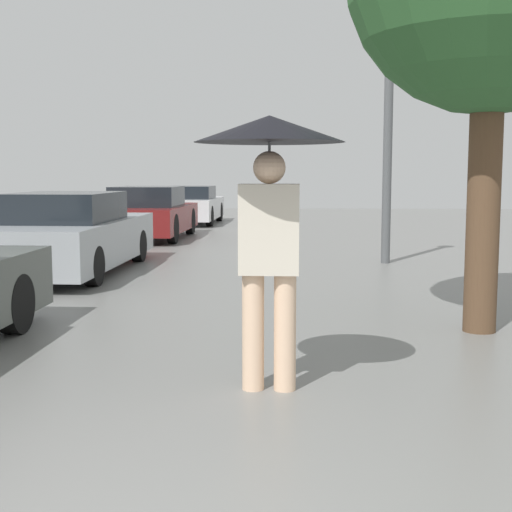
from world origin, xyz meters
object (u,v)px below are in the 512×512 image
object	(u,v)px
parked_car_third	(149,214)
street_lamp	(388,113)
parked_car_farthest	(191,206)
parked_car_second	(70,235)
pedestrian	(269,178)

from	to	relation	value
parked_car_third	street_lamp	size ratio (longest dim) A/B	0.98
parked_car_third	street_lamp	distance (m)	7.05
parked_car_third	parked_car_farthest	xyz separation A→B (m)	(0.21, 5.18, -0.03)
parked_car_second	street_lamp	distance (m)	5.70
pedestrian	parked_car_second	world-z (taller)	pedestrian
parked_car_third	parked_car_farthest	bearing A→B (deg)	87.68
parked_car_second	parked_car_farthest	xyz separation A→B (m)	(0.21, 11.09, -0.03)
parked_car_second	parked_car_farthest	distance (m)	11.10
pedestrian	parked_car_farthest	world-z (taller)	pedestrian
parked_car_third	parked_car_farthest	world-z (taller)	parked_car_third
parked_car_farthest	pedestrian	bearing A→B (deg)	-79.36
street_lamp	parked_car_third	bearing A→B (deg)	139.19
parked_car_second	parked_car_third	distance (m)	5.92
parked_car_second	parked_car_farthest	size ratio (longest dim) A/B	1.12
pedestrian	parked_car_third	bearing A→B (deg)	106.03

